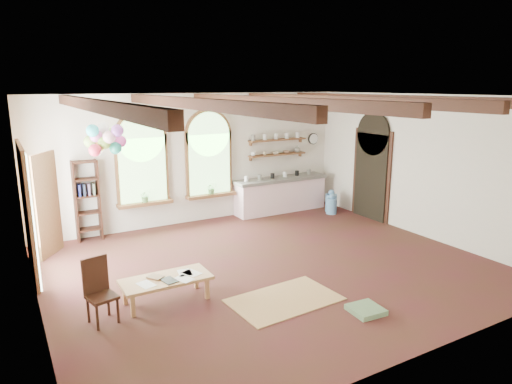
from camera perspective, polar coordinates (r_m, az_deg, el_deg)
floor at (r=8.88m, az=1.71°, el=-9.21°), size 8.00×8.00×0.00m
ceiling_beams at (r=8.21m, az=1.86°, el=11.22°), size 6.20×6.80×0.18m
window_left at (r=10.95m, az=-14.06°, el=3.60°), size 1.30×0.28×2.20m
window_right at (r=11.52m, az=-5.89°, el=4.39°), size 1.30×0.28×2.20m
left_doorway at (r=9.08m, az=-26.61°, el=-2.48°), size 0.10×1.90×2.50m
right_doorway at (r=12.06m, az=14.15°, el=1.88°), size 0.10×1.30×2.40m
kitchen_counter at (r=12.48m, az=3.07°, el=-0.28°), size 2.68×0.62×0.94m
wall_shelf_lower at (r=12.43m, az=2.68°, el=4.71°), size 1.70×0.24×0.04m
wall_shelf_upper at (r=12.37m, az=2.70°, el=6.54°), size 1.70×0.24×0.04m
wall_clock at (r=13.14m, az=7.17°, el=6.62°), size 0.32×0.04×0.32m
bookshelf at (r=10.72m, az=-20.36°, el=-1.03°), size 0.53×0.32×1.80m
coffee_table at (r=7.52m, az=-11.18°, el=-10.83°), size 1.40×0.65×0.40m
side_chair at (r=7.18m, az=-18.70°, el=-13.16°), size 0.46×0.46×0.97m
floor_mat at (r=7.58m, az=3.57°, el=-13.28°), size 1.79×1.17×0.02m
floor_cushion at (r=7.38m, az=13.57°, el=-14.13°), size 0.50×0.50×0.08m
water_jug_a at (r=12.68m, az=9.37°, el=-1.23°), size 0.31×0.31×0.61m
water_jug_b at (r=12.44m, az=9.43°, el=-1.62°), size 0.29×0.29×0.55m
balloon_cluster at (r=9.54m, az=-18.25°, el=6.22°), size 0.78×0.87×1.15m
table_book at (r=7.48m, az=-12.91°, el=-10.56°), size 0.30×0.32×0.02m
tablet at (r=7.39m, az=-10.81°, el=-10.80°), size 0.25×0.31×0.01m
potted_plant_left at (r=11.00m, az=-13.68°, el=-0.49°), size 0.27×0.23×0.30m
potted_plant_right at (r=11.57m, az=-5.59°, el=0.49°), size 0.27×0.23×0.30m
shelf_cup_a at (r=12.03m, az=-0.34°, el=4.77°), size 0.12×0.10×0.10m
shelf_cup_b at (r=12.21m, az=1.10°, el=4.88°), size 0.10×0.10×0.09m
shelf_bowl_a at (r=12.39m, az=2.49°, el=4.90°), size 0.22×0.22×0.05m
shelf_bowl_b at (r=12.58m, az=3.84°, el=5.03°), size 0.20×0.20×0.06m
shelf_vase at (r=12.77m, az=5.16°, el=5.42°), size 0.18×0.18×0.19m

